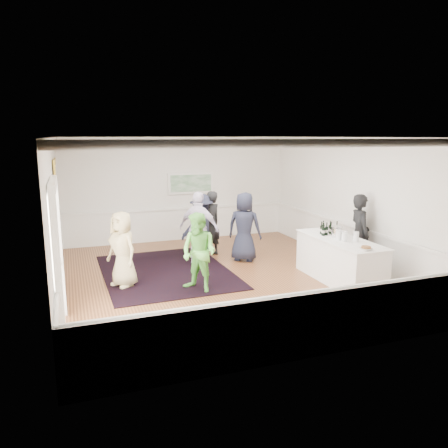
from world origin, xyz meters
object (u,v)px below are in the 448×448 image
object	(u,v)px
ice_bucket	(336,232)
nut_bowl	(366,248)
serving_table	(339,260)
guest_tan	(122,249)
guest_navy	(244,227)
guest_green	(199,253)
guest_dark_b	(211,224)
guest_lilac	(199,228)
guest_dark_a	(202,226)
bartender	(360,234)

from	to	relation	value
ice_bucket	nut_bowl	distance (m)	1.21
serving_table	guest_tan	distance (m)	4.81
serving_table	nut_bowl	size ratio (longest dim) A/B	9.94
guest_navy	ice_bucket	bearing A→B (deg)	161.81
guest_tan	guest_green	distance (m)	1.70
guest_tan	guest_navy	bearing A→B (deg)	74.73
guest_dark_b	ice_bucket	bearing A→B (deg)	99.16
guest_lilac	guest_dark_a	distance (m)	0.56
serving_table	guest_tan	bearing A→B (deg)	164.17
guest_tan	guest_lilac	xyz separation A→B (m)	(2.04, 1.06, 0.10)
ice_bucket	guest_navy	bearing A→B (deg)	123.98
serving_table	nut_bowl	world-z (taller)	nut_bowl
guest_navy	guest_lilac	bearing A→B (deg)	32.96
bartender	guest_green	bearing A→B (deg)	100.66
guest_tan	bartender	bearing A→B (deg)	48.34
ice_bucket	nut_bowl	bearing A→B (deg)	-95.43
bartender	guest_dark_a	distance (m)	4.02
guest_tan	guest_dark_b	xyz separation A→B (m)	(2.56, 1.70, 0.06)
ice_bucket	guest_dark_b	bearing A→B (deg)	126.38
guest_green	guest_tan	bearing A→B (deg)	-156.81
guest_dark_b	guest_lilac	bearing A→B (deg)	23.85
guest_navy	ice_bucket	xyz separation A→B (m)	(1.40, -2.07, 0.19)
guest_dark_a	ice_bucket	world-z (taller)	guest_dark_a
guest_lilac	guest_navy	xyz separation A→B (m)	(1.20, -0.10, -0.03)
bartender	nut_bowl	size ratio (longest dim) A/B	7.82
serving_table	guest_dark_b	bearing A→B (deg)	124.35
guest_tan	guest_navy	size ratio (longest dim) A/B	0.92
bartender	guest_navy	bearing A→B (deg)	60.54
guest_dark_b	nut_bowl	distance (m)	4.48
guest_green	guest_lilac	bearing A→B (deg)	126.90
guest_tan	ice_bucket	distance (m)	4.78
serving_table	ice_bucket	size ratio (longest dim) A/B	9.30
guest_navy	ice_bucket	world-z (taller)	guest_navy
guest_dark_b	ice_bucket	size ratio (longest dim) A/B	6.84
serving_table	ice_bucket	world-z (taller)	ice_bucket
guest_navy	serving_table	bearing A→B (deg)	159.14
bartender	nut_bowl	distance (m)	1.63
guest_tan	guest_dark_b	bearing A→B (deg)	91.93
serving_table	guest_navy	xyz separation A→B (m)	(-1.38, 2.27, 0.41)
guest_green	ice_bucket	bearing A→B (deg)	48.82
serving_table	guest_lilac	size ratio (longest dim) A/B	1.30
guest_dark_b	guest_dark_a	bearing A→B (deg)	-2.59
serving_table	guest_dark_b	size ratio (longest dim) A/B	1.36
bartender	guest_navy	world-z (taller)	bartender
guest_tan	ice_bucket	xyz separation A→B (m)	(4.64, -1.12, 0.27)
bartender	guest_navy	size ratio (longest dim) A/B	1.05
bartender	ice_bucket	size ratio (longest dim) A/B	7.32
guest_lilac	ice_bucket	bearing A→B (deg)	-175.52
guest_dark_b	ice_bucket	world-z (taller)	guest_dark_b
serving_table	nut_bowl	bearing A→B (deg)	-95.41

